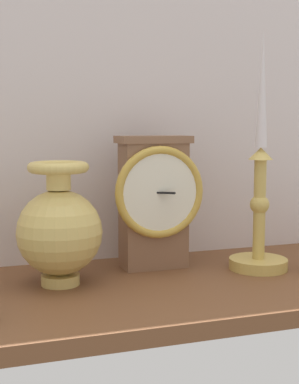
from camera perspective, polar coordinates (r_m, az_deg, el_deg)
ground_plane at (r=84.81cm, az=-1.14°, el=-10.30°), size 100.00×36.00×2.40cm
back_wall at (r=99.23cm, az=-4.50°, el=11.85°), size 120.00×2.00×65.00cm
mantel_clock at (r=91.86cm, az=0.54°, el=-0.77°), size 15.11×8.48×22.17cm
candlestick_tall_center at (r=92.89cm, az=11.29°, el=-1.51°), size 9.68×9.68×39.00cm
brass_vase_bulbous at (r=83.45cm, az=-9.28°, el=-3.77°), size 12.81×12.81×18.55cm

